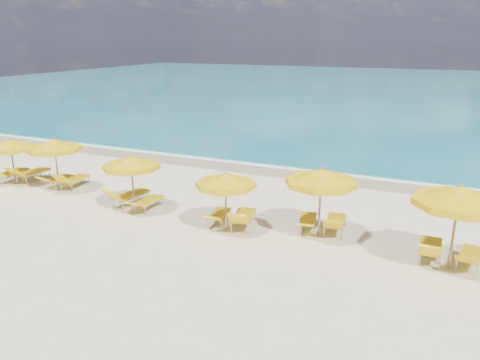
% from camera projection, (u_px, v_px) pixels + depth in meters
% --- Properties ---
extents(ground_plane, '(120.00, 120.00, 0.00)m').
position_uv_depth(ground_plane, '(223.00, 224.00, 16.54)').
color(ground_plane, beige).
extents(ocean, '(120.00, 80.00, 0.30)m').
position_uv_depth(ocean, '(392.00, 90.00, 58.39)').
color(ocean, '#13666E').
rests_on(ocean, ground).
extents(wet_sand_band, '(120.00, 2.60, 0.01)m').
position_uv_depth(wet_sand_band, '(289.00, 171.00, 22.99)').
color(wet_sand_band, tan).
rests_on(wet_sand_band, ground).
extents(foam_line, '(120.00, 1.20, 0.03)m').
position_uv_depth(foam_line, '(294.00, 167.00, 23.69)').
color(foam_line, white).
rests_on(foam_line, ground).
extents(whitecap_near, '(14.00, 0.36, 0.05)m').
position_uv_depth(whitecap_near, '(252.00, 128.00, 33.71)').
color(whitecap_near, white).
rests_on(whitecap_near, ground).
extents(whitecap_far, '(18.00, 0.30, 0.05)m').
position_uv_depth(whitecap_far, '(464.00, 127.00, 34.33)').
color(whitecap_far, white).
rests_on(whitecap_far, ground).
extents(umbrella_1, '(2.35, 2.35, 2.07)m').
position_uv_depth(umbrella_1, '(10.00, 145.00, 20.57)').
color(umbrella_1, '#98774C').
rests_on(umbrella_1, ground).
extents(umbrella_2, '(2.43, 2.43, 2.29)m').
position_uv_depth(umbrella_2, '(54.00, 146.00, 19.64)').
color(umbrella_2, '#98774C').
rests_on(umbrella_2, ground).
extents(umbrella_3, '(2.65, 2.65, 2.18)m').
position_uv_depth(umbrella_3, '(131.00, 163.00, 17.34)').
color(umbrella_3, '#98774C').
rests_on(umbrella_3, ground).
extents(umbrella_4, '(2.71, 2.71, 2.08)m').
position_uv_depth(umbrella_4, '(226.00, 181.00, 15.47)').
color(umbrella_4, '#98774C').
rests_on(umbrella_4, ground).
extents(umbrella_5, '(2.54, 2.54, 2.38)m').
position_uv_depth(umbrella_5, '(321.00, 178.00, 14.93)').
color(umbrella_5, '#98774C').
rests_on(umbrella_5, ground).
extents(umbrella_6, '(3.02, 3.02, 2.52)m').
position_uv_depth(umbrella_6, '(459.00, 197.00, 12.75)').
color(umbrella_6, '#98774C').
rests_on(umbrella_6, ground).
extents(lounger_1_left, '(0.83, 2.01, 0.76)m').
position_uv_depth(lounger_1_left, '(12.00, 176.00, 21.39)').
color(lounger_1_left, '#A5A8AD').
rests_on(lounger_1_left, ground).
extents(lounger_1_right, '(0.72, 1.99, 0.91)m').
position_uv_depth(lounger_1_right, '(33.00, 176.00, 21.37)').
color(lounger_1_right, '#A5A8AD').
rests_on(lounger_1_right, ground).
extents(lounger_2_left, '(0.68, 1.69, 0.67)m').
position_uv_depth(lounger_2_left, '(59.00, 182.00, 20.68)').
color(lounger_2_left, '#A5A8AD').
rests_on(lounger_2_left, ground).
extents(lounger_2_right, '(0.77, 1.82, 0.87)m').
position_uv_depth(lounger_2_right, '(75.00, 183.00, 20.43)').
color(lounger_2_right, '#A5A8AD').
rests_on(lounger_2_right, ground).
extents(lounger_3_left, '(1.03, 2.01, 0.93)m').
position_uv_depth(lounger_3_left, '(130.00, 199.00, 18.35)').
color(lounger_3_left, '#A5A8AD').
rests_on(lounger_3_left, ground).
extents(lounger_3_right, '(0.61, 1.76, 0.64)m').
position_uv_depth(lounger_3_right, '(148.00, 204.00, 17.84)').
color(lounger_3_right, '#A5A8AD').
rests_on(lounger_3_right, ground).
extents(lounger_4_left, '(0.80, 1.76, 0.65)m').
position_uv_depth(lounger_4_left, '(219.00, 218.00, 16.54)').
color(lounger_4_left, '#A5A8AD').
rests_on(lounger_4_left, ground).
extents(lounger_4_right, '(1.01, 1.98, 0.91)m').
position_uv_depth(lounger_4_right, '(243.00, 221.00, 16.17)').
color(lounger_4_right, '#A5A8AD').
rests_on(lounger_4_right, ground).
extents(lounger_5_left, '(0.89, 1.81, 0.62)m').
position_uv_depth(lounger_5_left, '(307.00, 224.00, 16.01)').
color(lounger_5_left, '#A5A8AD').
rests_on(lounger_5_left, ground).
extents(lounger_5_right, '(0.81, 1.89, 0.85)m').
position_uv_depth(lounger_5_right, '(335.00, 226.00, 15.76)').
color(lounger_5_right, '#A5A8AD').
rests_on(lounger_5_right, ground).
extents(lounger_6_left, '(0.64, 1.81, 0.90)m').
position_uv_depth(lounger_6_left, '(430.00, 252.00, 13.83)').
color(lounger_6_left, '#A5A8AD').
rests_on(lounger_6_left, ground).
extents(lounger_6_right, '(0.85, 1.80, 0.72)m').
position_uv_depth(lounger_6_right, '(470.00, 260.00, 13.43)').
color(lounger_6_right, '#A5A8AD').
rests_on(lounger_6_right, ground).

